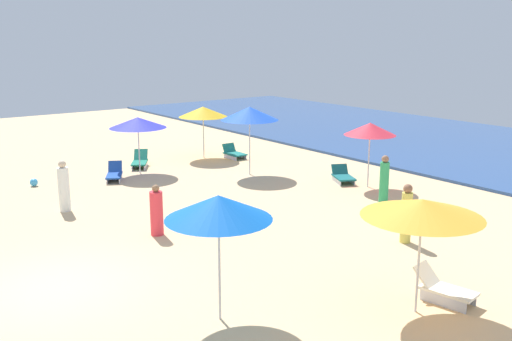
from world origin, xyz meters
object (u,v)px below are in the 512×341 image
at_px(lounge_chair_0_0, 140,161).
at_px(lounge_chair_2_0, 343,176).
at_px(umbrella_4, 250,113).
at_px(beachgoer_0, 64,188).
at_px(beachgoer_2, 157,212).
at_px(beachgoer_3, 406,214).
at_px(umbrella_0, 138,123).
at_px(lounge_chair_0_1, 114,174).
at_px(umbrella_2, 370,129).
at_px(umbrella_5, 203,112).
at_px(lounge_chair_1_0, 444,289).
at_px(beachgoer_1, 384,181).
at_px(umbrella_3, 218,207).
at_px(lounge_chair_5_0, 234,153).
at_px(beach_ball_0, 34,182).
at_px(umbrella_1, 422,208).

distance_m(lounge_chair_0_0, lounge_chair_2_0, 8.91).
relative_size(umbrella_4, beachgoer_0, 1.65).
height_order(beachgoer_0, beachgoer_2, beachgoer_0).
relative_size(umbrella_4, beachgoer_3, 1.68).
xyz_separation_m(umbrella_0, lounge_chair_0_1, (0.46, -1.33, -1.90)).
height_order(umbrella_2, beachgoer_0, umbrella_2).
bearing_deg(lounge_chair_0_0, umbrella_4, -19.89).
bearing_deg(umbrella_5, lounge_chair_0_1, -72.95).
bearing_deg(lounge_chair_0_0, beachgoer_3, -50.11).
xyz_separation_m(umbrella_0, lounge_chair_1_0, (15.00, -0.08, -1.86)).
bearing_deg(lounge_chair_0_0, beachgoer_1, -35.10).
height_order(lounge_chair_0_1, lounge_chair_1_0, lounge_chair_1_0).
xyz_separation_m(umbrella_4, beachgoer_1, (6.21, 1.14, -1.73)).
bearing_deg(umbrella_3, lounge_chair_0_0, 160.37).
distance_m(beachgoer_0, beachgoer_1, 10.69).
bearing_deg(lounge_chair_5_0, umbrella_4, -113.76).
xyz_separation_m(umbrella_0, beach_ball_0, (-0.49, -4.20, -1.99)).
bearing_deg(lounge_chair_2_0, lounge_chair_1_0, -96.83).
bearing_deg(umbrella_1, umbrella_0, 176.33).
distance_m(lounge_chair_2_0, beachgoer_0, 10.44).
xyz_separation_m(umbrella_4, beachgoer_3, (9.19, -1.35, -1.73)).
xyz_separation_m(umbrella_1, umbrella_3, (-2.19, -3.45, 0.11)).
xyz_separation_m(lounge_chair_0_0, umbrella_1, (16.03, -1.48, 2.01)).
xyz_separation_m(lounge_chair_1_0, umbrella_5, (-16.13, 3.92, 1.89)).
xyz_separation_m(umbrella_5, beachgoer_2, (8.48, -6.86, -1.49)).
bearing_deg(umbrella_3, beachgoer_0, 179.60).
bearing_deg(umbrella_0, lounge_chair_1_0, -0.31).
relative_size(umbrella_0, beachgoer_0, 1.39).
xyz_separation_m(umbrella_0, beachgoer_2, (7.36, -3.03, -1.46)).
bearing_deg(beachgoer_2, lounge_chair_5_0, 158.10).
bearing_deg(lounge_chair_2_0, umbrella_1, -100.79).
relative_size(umbrella_1, lounge_chair_2_0, 1.79).
height_order(umbrella_1, beachgoer_3, umbrella_1).
relative_size(lounge_chair_2_0, beachgoer_2, 0.92).
height_order(lounge_chair_5_0, beach_ball_0, lounge_chair_5_0).
xyz_separation_m(umbrella_1, beachgoer_3, (-2.88, 3.18, -1.45)).
height_order(umbrella_1, beachgoer_0, umbrella_1).
relative_size(umbrella_0, umbrella_3, 0.90).
bearing_deg(lounge_chair_5_0, lounge_chair_1_0, -108.44).
distance_m(umbrella_1, umbrella_5, 16.78).
bearing_deg(lounge_chair_0_0, lounge_chair_1_0, -59.63).
distance_m(lounge_chair_0_0, beach_ball_0, 4.75).
relative_size(lounge_chair_0_1, umbrella_3, 0.54).
bearing_deg(umbrella_3, umbrella_2, 118.03).
distance_m(lounge_chair_1_0, lounge_chair_2_0, 10.57).
xyz_separation_m(lounge_chair_0_0, beachgoer_3, (13.15, 1.70, 0.56)).
relative_size(lounge_chair_0_0, umbrella_1, 0.61).
xyz_separation_m(lounge_chair_2_0, umbrella_5, (-7.29, -1.87, 1.93)).
relative_size(beachgoer_2, beachgoer_3, 0.89).
bearing_deg(lounge_chair_0_0, umbrella_0, -83.33).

